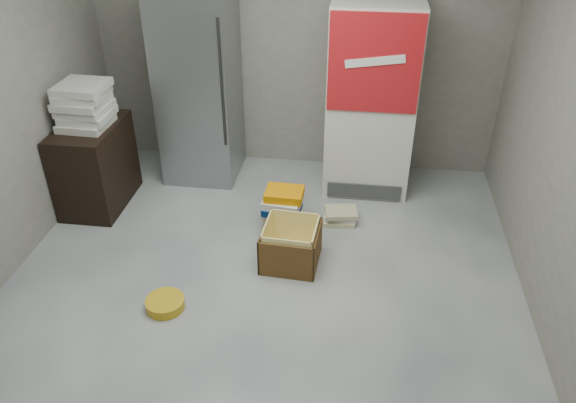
{
  "coord_description": "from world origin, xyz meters",
  "views": [
    {
      "loc": [
        0.65,
        -2.87,
        2.89
      ],
      "look_at": [
        0.16,
        0.7,
        0.61
      ],
      "focal_mm": 35.0,
      "sensor_mm": 36.0,
      "label": 1
    }
  ],
  "objects_px": {
    "phonebook_stack_main": "(283,211)",
    "cardboard_box": "(291,247)",
    "wood_shelf": "(96,165)",
    "coke_cooler": "(371,98)",
    "steel_fridge": "(199,85)"
  },
  "relations": [
    {
      "from": "phonebook_stack_main",
      "to": "cardboard_box",
      "type": "xyz_separation_m",
      "value": [
        0.13,
        -0.45,
        -0.05
      ]
    },
    {
      "from": "phonebook_stack_main",
      "to": "coke_cooler",
      "type": "bearing_deg",
      "value": 58.68
    },
    {
      "from": "steel_fridge",
      "to": "phonebook_stack_main",
      "type": "relative_size",
      "value": 4.76
    },
    {
      "from": "coke_cooler",
      "to": "steel_fridge",
      "type": "bearing_deg",
      "value": 179.82
    },
    {
      "from": "wood_shelf",
      "to": "phonebook_stack_main",
      "type": "height_order",
      "value": "wood_shelf"
    },
    {
      "from": "cardboard_box",
      "to": "coke_cooler",
      "type": "bearing_deg",
      "value": 71.0
    },
    {
      "from": "steel_fridge",
      "to": "wood_shelf",
      "type": "relative_size",
      "value": 2.37
    },
    {
      "from": "wood_shelf",
      "to": "cardboard_box",
      "type": "relative_size",
      "value": 1.69
    },
    {
      "from": "coke_cooler",
      "to": "wood_shelf",
      "type": "height_order",
      "value": "coke_cooler"
    },
    {
      "from": "wood_shelf",
      "to": "cardboard_box",
      "type": "bearing_deg",
      "value": -19.19
    },
    {
      "from": "wood_shelf",
      "to": "steel_fridge",
      "type": "bearing_deg",
      "value": 41.31
    },
    {
      "from": "phonebook_stack_main",
      "to": "steel_fridge",
      "type": "bearing_deg",
      "value": 140.43
    },
    {
      "from": "coke_cooler",
      "to": "wood_shelf",
      "type": "distance_m",
      "value": 2.63
    },
    {
      "from": "coke_cooler",
      "to": "cardboard_box",
      "type": "distance_m",
      "value": 1.68
    },
    {
      "from": "phonebook_stack_main",
      "to": "cardboard_box",
      "type": "bearing_deg",
      "value": -68.97
    }
  ]
}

